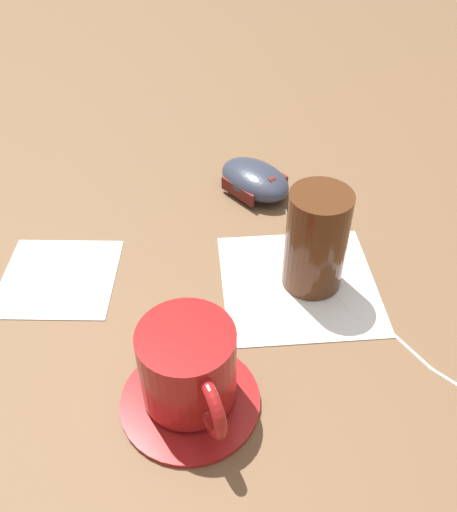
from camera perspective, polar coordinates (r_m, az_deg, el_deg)
name	(u,v)px	position (r m, az deg, el deg)	size (l,w,h in m)	color
ground_plane	(217,280)	(0.60, -1.17, -2.42)	(3.00, 3.00, 0.00)	brown
saucer	(190,399)	(0.50, -3.85, -14.13)	(0.12, 0.12, 0.01)	maroon
coffee_cup	(189,366)	(0.47, -4.01, -10.95)	(0.08, 0.11, 0.07)	maroon
computer_mouse	(255,179)	(0.71, 2.66, 7.65)	(0.09, 0.11, 0.04)	#2D3342
mouse_cable	(366,307)	(0.59, 13.62, -5.01)	(0.05, 0.35, 0.00)	white
napkin_under_glass	(299,283)	(0.60, 7.04, -2.74)	(0.16, 0.16, 0.00)	white
drinking_glass	(316,240)	(0.57, 8.75, 1.58)	(0.06, 0.06, 0.11)	#4C2814
napkin_spare	(59,277)	(0.63, -16.61, -2.04)	(0.12, 0.12, 0.00)	white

